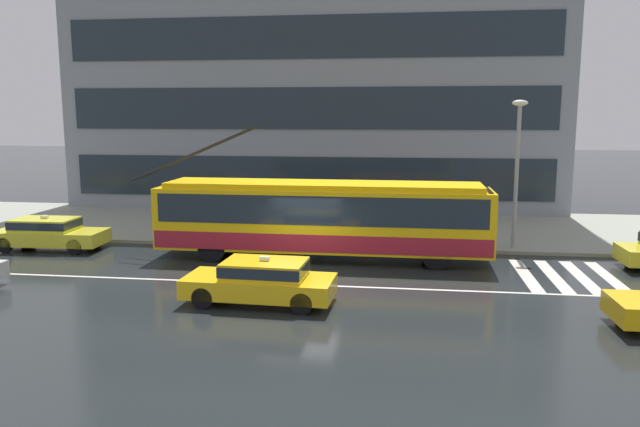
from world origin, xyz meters
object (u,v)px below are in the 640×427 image
pedestrian_walking_past (235,201)px  taxi_queued_behind_bus (48,232)px  trolleybus (323,217)px  pedestrian_waiting_by_pole (368,199)px  pedestrian_at_shelter (320,203)px  bus_shelter (266,195)px  pedestrian_approaching_curb (418,216)px  taxi_oncoming_near (261,280)px  street_lamp (517,160)px

pedestrian_walking_past → taxi_queued_behind_bus: bearing=-156.8°
trolleybus → pedestrian_waiting_by_pole: 4.52m
trolleybus → pedestrian_at_shelter: trolleybus is taller
pedestrian_waiting_by_pole → bus_shelter: bearing=-166.2°
pedestrian_at_shelter → pedestrian_approaching_curb: pedestrian_at_shelter is taller
taxi_oncoming_near → pedestrian_at_shelter: 8.93m
bus_shelter → pedestrian_at_shelter: 2.42m
taxi_oncoming_near → pedestrian_waiting_by_pole: bearing=76.3°
pedestrian_approaching_curb → pedestrian_waiting_by_pole: bearing=153.7°
pedestrian_walking_past → pedestrian_waiting_by_pole: size_ratio=0.98×
bus_shelter → pedestrian_walking_past: (-1.35, -0.12, -0.25)m
trolleybus → pedestrian_walking_past: size_ratio=7.01×
bus_shelter → pedestrian_approaching_curb: bus_shelter is taller
street_lamp → pedestrian_at_shelter: bearing=174.9°
street_lamp → trolleybus: bearing=-162.6°
pedestrian_walking_past → pedestrian_waiting_by_pole: pedestrian_waiting_by_pole is taller
bus_shelter → taxi_queued_behind_bus: bearing=-159.5°
pedestrian_walking_past → pedestrian_waiting_by_pole: (5.70, 1.19, -0.00)m
taxi_oncoming_near → taxi_queued_behind_bus: same height
taxi_queued_behind_bus → bus_shelter: bus_shelter is taller
pedestrian_approaching_curb → pedestrian_waiting_by_pole: size_ratio=0.88×
pedestrian_at_shelter → pedestrian_walking_past: bearing=178.8°
trolleybus → pedestrian_at_shelter: bearing=99.7°
pedestrian_at_shelter → pedestrian_walking_past: 3.75m
pedestrian_approaching_curb → street_lamp: (3.77, -0.90, 2.48)m
taxi_oncoming_near → street_lamp: size_ratio=0.75×
bus_shelter → pedestrian_approaching_curb: 6.57m
taxi_queued_behind_bus → bus_shelter: (8.33, 3.12, 1.26)m
trolleybus → pedestrian_at_shelter: 3.07m
bus_shelter → trolleybus: bearing=-47.8°
trolleybus → pedestrian_approaching_curb: (3.61, 3.21, -0.43)m
pedestrian_approaching_curb → street_lamp: 4.60m
bus_shelter → pedestrian_approaching_curb: (6.52, -0.01, -0.79)m
taxi_oncoming_near → trolleybus: bearing=80.1°
taxi_oncoming_near → pedestrian_waiting_by_pole: pedestrian_waiting_by_pole is taller
pedestrian_approaching_curb → pedestrian_waiting_by_pole: 2.48m
trolleybus → taxi_queued_behind_bus: (-11.25, 0.10, -0.90)m
taxi_queued_behind_bus → pedestrian_approaching_curb: bearing=11.8°
pedestrian_at_shelter → pedestrian_waiting_by_pole: 2.33m
pedestrian_walking_past → street_lamp: 11.83m
bus_shelter → pedestrian_approaching_curb: size_ratio=2.06×
pedestrian_walking_past → street_lamp: size_ratio=0.33×
taxi_queued_behind_bus → pedestrian_approaching_curb: size_ratio=2.58×
bus_shelter → pedestrian_walking_past: bearing=-174.8°
pedestrian_at_shelter → pedestrian_approaching_curb: 4.16m
bus_shelter → street_lamp: 10.47m
pedestrian_at_shelter → street_lamp: street_lamp is taller
taxi_oncoming_near → street_lamp: bearing=44.1°
taxi_queued_behind_bus → pedestrian_approaching_curb: 15.19m
bus_shelter → street_lamp: (10.30, -0.91, 1.68)m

